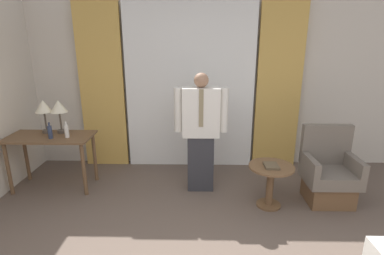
% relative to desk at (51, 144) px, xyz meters
% --- Properties ---
extents(wall_back, '(10.00, 0.06, 2.70)m').
position_rel_desk_xyz_m(wall_back, '(1.88, 0.96, 0.71)').
color(wall_back, beige).
rests_on(wall_back, ground_plane).
extents(curtain_sheer_center, '(1.99, 0.06, 2.58)m').
position_rel_desk_xyz_m(curtain_sheer_center, '(1.88, 0.83, 0.65)').
color(curtain_sheer_center, white).
rests_on(curtain_sheer_center, ground_plane).
extents(curtain_drape_left, '(0.68, 0.06, 2.58)m').
position_rel_desk_xyz_m(curtain_drape_left, '(0.51, 0.83, 0.65)').
color(curtain_drape_left, gold).
rests_on(curtain_drape_left, ground_plane).
extents(curtain_drape_right, '(0.68, 0.06, 2.58)m').
position_rel_desk_xyz_m(curtain_drape_right, '(3.26, 0.83, 0.65)').
color(curtain_drape_right, gold).
rests_on(curtain_drape_right, ground_plane).
extents(desk, '(1.13, 0.56, 0.76)m').
position_rel_desk_xyz_m(desk, '(0.00, 0.00, 0.00)').
color(desk, brown).
rests_on(desk, ground_plane).
extents(table_lamp_left, '(0.23, 0.23, 0.46)m').
position_rel_desk_xyz_m(table_lamp_left, '(-0.10, 0.14, 0.47)').
color(table_lamp_left, '#4C4238').
rests_on(table_lamp_left, desk).
extents(table_lamp_right, '(0.23, 0.23, 0.46)m').
position_rel_desk_xyz_m(table_lamp_right, '(0.10, 0.14, 0.47)').
color(table_lamp_right, '#4C4238').
rests_on(table_lamp_right, desk).
extents(bottle_near_edge, '(0.06, 0.06, 0.22)m').
position_rel_desk_xyz_m(bottle_near_edge, '(0.27, -0.06, 0.21)').
color(bottle_near_edge, silver).
rests_on(bottle_near_edge, desk).
extents(bottle_by_lamp, '(0.06, 0.06, 0.22)m').
position_rel_desk_xyz_m(bottle_by_lamp, '(0.07, -0.11, 0.21)').
color(bottle_by_lamp, '#2D3851').
rests_on(bottle_by_lamp, desk).
extents(person, '(0.70, 0.23, 1.62)m').
position_rel_desk_xyz_m(person, '(2.05, -0.02, 0.23)').
color(person, '#2D2D33').
rests_on(person, ground_plane).
extents(armchair, '(0.63, 0.55, 0.97)m').
position_rel_desk_xyz_m(armchair, '(3.68, -0.30, -0.29)').
color(armchair, brown).
rests_on(armchair, ground_plane).
extents(side_table, '(0.55, 0.55, 0.54)m').
position_rel_desk_xyz_m(side_table, '(2.91, -0.45, -0.27)').
color(side_table, brown).
rests_on(side_table, ground_plane).
extents(book, '(0.17, 0.20, 0.03)m').
position_rel_desk_xyz_m(book, '(2.89, -0.48, -0.08)').
color(book, brown).
rests_on(book, side_table).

